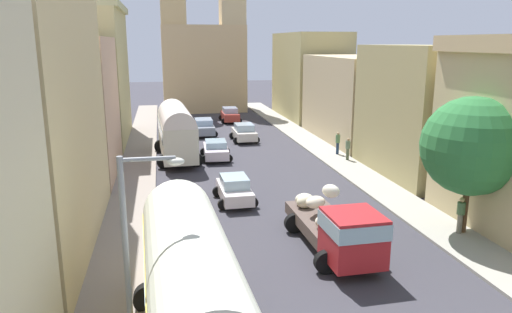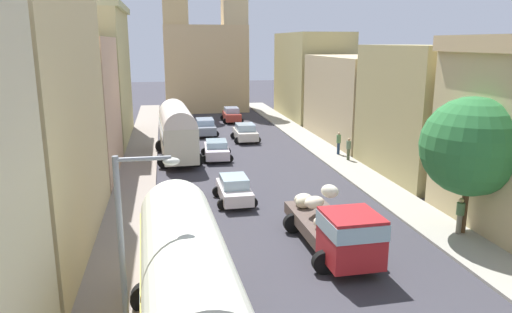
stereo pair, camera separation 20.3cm
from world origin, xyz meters
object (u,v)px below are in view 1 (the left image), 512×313
at_px(streetlamp_near, 135,243).
at_px(pedestrian_2, 338,142).
at_px(pedestrian_0, 461,214).
at_px(car_2, 234,189).
at_px(car_3, 216,150).
at_px(cargo_truck_0, 338,227).
at_px(parked_bus_0, 191,286).
at_px(car_1, 230,115).
at_px(parked_bus_1, 176,129).
at_px(car_4, 204,127).
at_px(pedestrian_1, 348,148).
at_px(car_0, 244,133).

bearing_deg(streetlamp_near, pedestrian_2, 57.78).
bearing_deg(pedestrian_0, car_2, 144.61).
height_order(car_3, streetlamp_near, streetlamp_near).
bearing_deg(cargo_truck_0, pedestrian_0, 8.69).
height_order(car_2, car_3, car_2).
distance_m(car_2, streetlamp_near, 13.99).
bearing_deg(car_2, cargo_truck_0, -67.67).
xyz_separation_m(parked_bus_0, pedestrian_0, (12.49, 6.39, -1.15)).
bearing_deg(car_1, pedestrian_0, -80.37).
height_order(car_1, pedestrian_2, pedestrian_2).
xyz_separation_m(parked_bus_0, parked_bus_1, (0.42, 23.78, 0.08)).
xyz_separation_m(cargo_truck_0, car_4, (-3.02, 27.55, -0.49)).
distance_m(car_1, pedestrian_0, 34.15).
bearing_deg(pedestrian_0, pedestrian_1, 88.99).
xyz_separation_m(parked_bus_0, car_0, (6.52, 29.43, -1.43)).
relative_size(car_0, car_2, 1.02).
distance_m(cargo_truck_0, streetlamp_near, 9.63).
bearing_deg(cargo_truck_0, parked_bus_0, -139.06).
height_order(car_0, car_1, car_1).
relative_size(parked_bus_1, car_4, 2.01).
distance_m(car_2, car_3, 10.20).
xyz_separation_m(car_0, car_1, (0.25, 10.62, 0.03)).
relative_size(car_1, car_4, 0.91).
relative_size(parked_bus_0, streetlamp_near, 1.50).
height_order(parked_bus_1, car_1, parked_bus_1).
bearing_deg(pedestrian_0, cargo_truck_0, -171.31).
relative_size(car_3, pedestrian_1, 2.25).
height_order(parked_bus_1, car_4, parked_bus_1).
height_order(pedestrian_2, streetlamp_near, streetlamp_near).
distance_m(car_3, car_4, 9.77).
xyz_separation_m(car_2, pedestrian_1, (9.59, 7.52, 0.27)).
bearing_deg(pedestrian_1, car_4, 127.34).
bearing_deg(parked_bus_1, car_3, -11.14).
xyz_separation_m(car_4, pedestrian_0, (9.24, -26.60, 0.27)).
relative_size(car_1, streetlamp_near, 0.66).
distance_m(car_3, pedestrian_1, 9.83).
xyz_separation_m(parked_bus_1, car_3, (2.87, -0.56, -1.55)).
relative_size(parked_bus_0, car_3, 2.22).
height_order(car_0, pedestrian_2, pedestrian_2).
bearing_deg(car_1, streetlamp_near, -101.58).
xyz_separation_m(car_1, pedestrian_0, (5.71, -33.66, 0.25)).
bearing_deg(car_2, car_4, 89.73).
bearing_deg(car_2, parked_bus_0, -103.60).
bearing_deg(pedestrian_2, parked_bus_1, 173.68).
relative_size(car_2, car_4, 0.86).
distance_m(car_2, pedestrian_0, 11.46).
relative_size(cargo_truck_0, car_3, 1.76).
distance_m(pedestrian_0, pedestrian_1, 14.16).
xyz_separation_m(car_1, car_2, (-3.62, -27.03, -0.06)).
xyz_separation_m(car_1, pedestrian_1, (5.96, -19.51, 0.21)).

